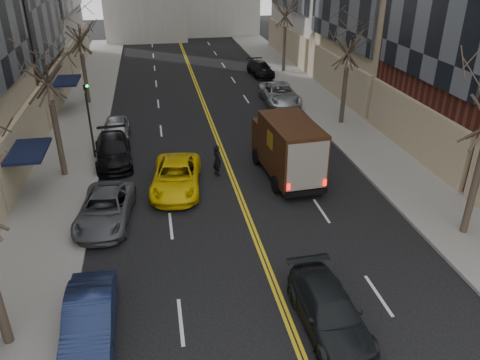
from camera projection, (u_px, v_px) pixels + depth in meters
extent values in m
cube|color=slate|center=(77.00, 130.00, 31.17)|extent=(4.00, 66.00, 0.15)
cube|color=slate|center=(333.00, 114.00, 34.13)|extent=(4.00, 66.00, 0.15)
cube|color=black|center=(24.00, 151.00, 22.06)|extent=(2.00, 3.00, 0.15)
cube|color=black|center=(9.00, 173.00, 22.38)|extent=(0.20, 3.00, 2.50)
cube|color=black|center=(64.00, 81.00, 33.46)|extent=(2.00, 3.00, 0.15)
cube|color=black|center=(54.00, 96.00, 33.79)|extent=(0.20, 3.00, 2.50)
cylinder|color=#382D23|center=(58.00, 139.00, 24.11)|extent=(0.30, 0.30, 4.05)
cylinder|color=#382D23|center=(86.00, 79.00, 35.60)|extent=(0.30, 0.30, 3.69)
cylinder|color=#382D23|center=(473.00, 190.00, 19.14)|extent=(0.30, 0.30, 3.96)
cylinder|color=#382D23|center=(344.00, 96.00, 31.46)|extent=(0.30, 0.30, 3.78)
cylinder|color=#382D23|center=(284.00, 49.00, 44.54)|extent=(0.30, 0.30, 4.14)
cylinder|color=black|center=(91.00, 126.00, 26.15)|extent=(0.12, 0.12, 3.80)
imported|color=black|center=(84.00, 85.00, 25.09)|extent=(0.15, 0.18, 0.90)
sphere|color=#0CE526|center=(87.00, 86.00, 25.05)|extent=(0.14, 0.14, 0.14)
cube|color=black|center=(286.00, 168.00, 24.87)|extent=(2.42, 6.03, 0.28)
cube|color=black|center=(274.00, 137.00, 26.32)|extent=(2.27, 1.71, 1.94)
cube|color=black|center=(291.00, 148.00, 23.82)|extent=(2.51, 4.66, 2.77)
cube|color=black|center=(306.00, 192.00, 22.41)|extent=(2.13, 0.31, 0.28)
cube|color=red|center=(288.00, 187.00, 22.00)|extent=(0.17, 0.07, 0.32)
cube|color=red|center=(325.00, 183.00, 22.41)|extent=(0.17, 0.07, 0.32)
cube|color=gold|center=(270.00, 140.00, 23.36)|extent=(0.09, 0.83, 0.83)
cube|color=gold|center=(312.00, 136.00, 23.86)|extent=(0.09, 0.83, 0.83)
cylinder|color=black|center=(256.00, 157.00, 26.33)|extent=(0.32, 0.90, 0.89)
cylinder|color=black|center=(293.00, 153.00, 26.81)|extent=(0.32, 0.90, 0.89)
cylinder|color=black|center=(276.00, 184.00, 23.29)|extent=(0.32, 0.90, 0.89)
cylinder|color=black|center=(317.00, 179.00, 23.78)|extent=(0.32, 0.90, 0.89)
imported|color=black|center=(329.00, 311.00, 14.95)|extent=(1.95, 4.54, 1.30)
cube|color=black|center=(324.00, 286.00, 15.29)|extent=(0.13, 0.04, 0.09)
cube|color=blue|center=(324.00, 286.00, 15.26)|extent=(0.10, 0.01, 0.06)
imported|color=yellow|center=(176.00, 177.00, 23.48)|extent=(2.99, 5.34, 1.41)
imported|color=black|center=(217.00, 160.00, 24.89)|extent=(0.62, 0.73, 1.71)
imported|color=#131E3E|center=(90.00, 319.00, 14.60)|extent=(1.49, 4.21, 1.38)
imported|color=#505258|center=(105.00, 209.00, 20.70)|extent=(2.72, 5.00, 1.33)
imported|color=black|center=(113.00, 150.00, 26.46)|extent=(2.36, 5.01, 1.41)
imported|color=#999CA0|center=(116.00, 130.00, 29.34)|extent=(1.68, 4.14, 1.41)
imported|color=#494D50|center=(292.00, 121.00, 31.06)|extent=(1.51, 4.02, 1.31)
imported|color=#ADB0B5|center=(280.00, 94.00, 36.22)|extent=(2.70, 5.56, 1.52)
imported|color=black|center=(260.00, 69.00, 44.08)|extent=(2.11, 4.57, 1.29)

